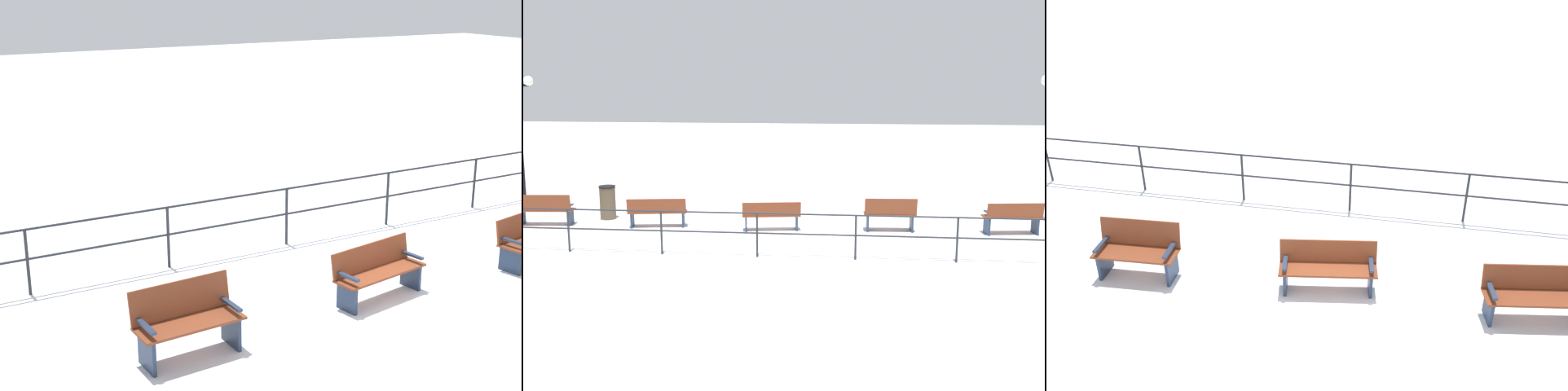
# 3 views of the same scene
# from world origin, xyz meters

# --- Properties ---
(ground_plane) EXTENTS (80.00, 80.00, 0.00)m
(ground_plane) POSITION_xyz_m (0.00, 0.00, 0.00)
(ground_plane) COLOR white
(ground_plane) RESTS_ON ground
(bench_second) EXTENTS (0.65, 1.43, 0.95)m
(bench_second) POSITION_xyz_m (0.06, -3.23, 0.48)
(bench_second) COLOR brown
(bench_second) RESTS_ON ground
(bench_third) EXTENTS (0.73, 1.65, 0.83)m
(bench_third) POSITION_xyz_m (-0.18, -0.01, 0.44)
(bench_third) COLOR brown
(bench_third) RESTS_ON ground
(bench_fourth) EXTENTS (0.76, 1.69, 0.84)m
(bench_fourth) POSITION_xyz_m (-0.09, 3.22, 0.45)
(bench_fourth) COLOR brown
(bench_fourth) RESTS_ON ground
(waterfront_railing) EXTENTS (0.05, 18.40, 1.07)m
(waterfront_railing) POSITION_xyz_m (-2.85, 0.00, 0.73)
(waterfront_railing) COLOR #26282D
(waterfront_railing) RESTS_ON ground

